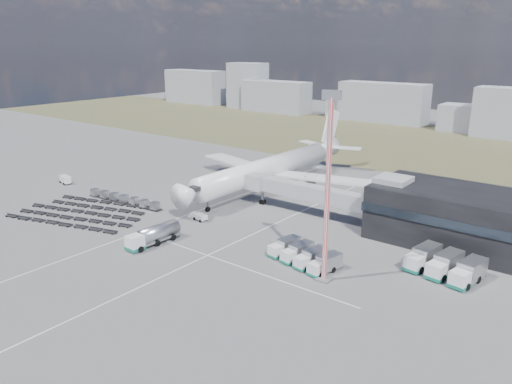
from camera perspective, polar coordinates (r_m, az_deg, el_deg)
The scene contains 16 objects.
ground at distance 102.99m, azimuth -8.97°, elevation -3.50°, with size 420.00×420.00×0.00m, color #565659.
grass_strip at distance 192.49m, azimuth 15.70°, elevation 5.57°, with size 420.00×90.00×0.01m, color #47442A.
lane_markings at distance 98.52m, azimuth -3.79°, elevation -4.28°, with size 47.12×110.00×0.01m.
terminal at distance 97.04m, azimuth 22.03°, elevation -2.56°, with size 30.40×16.40×11.00m.
jet_bridge at distance 106.47m, azimuth 4.90°, elevation 0.19°, with size 30.30×3.80×7.05m.
airliner at distance 124.63m, azimuth 1.82°, elevation 2.82°, with size 51.59×64.53×17.62m.
skyline at distance 228.00m, azimuth 19.88°, elevation 9.04°, with size 328.19×24.74×24.51m.
fuel_tanker at distance 92.63m, azimuth -11.65°, elevation -4.85°, with size 3.26×10.90×3.48m.
pushback_tug at distance 103.50m, azimuth -6.36°, elevation -2.90°, with size 2.86×1.61×1.33m, color white.
utility_van at distance 138.63m, azimuth -20.96°, elevation 1.32°, with size 3.86×1.75×2.10m, color white.
catering_truck at distance 125.85m, azimuth 3.95°, elevation 1.17°, with size 3.43×6.92×3.06m.
service_trucks_near at distance 83.85m, azimuth 5.51°, elevation -7.19°, with size 12.48×8.46×2.54m.
service_trucks_far at distance 84.76m, azimuth 20.75°, elevation -7.77°, with size 11.43×9.38×3.13m.
uld_row at distance 117.59m, azimuth -14.86°, elevation -0.77°, with size 21.94×3.67×1.70m.
baggage_dollies at distance 113.35m, azimuth -19.17°, elevation -2.18°, with size 30.45×23.47×0.64m.
floodlight_mast at distance 73.73m, azimuth 8.18°, elevation 0.20°, with size 2.76×2.24×28.97m.
Camera 1 is at (71.47, -65.20, 35.34)m, focal length 35.00 mm.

